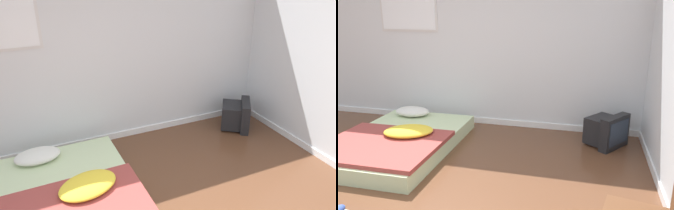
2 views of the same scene
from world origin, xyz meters
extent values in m
plane|color=brown|center=(0.00, 0.00, 0.00)|extent=(20.00, 20.00, 0.00)
cube|color=silver|center=(0.00, 2.46, 1.30)|extent=(7.46, 0.06, 2.60)
cube|color=white|center=(0.00, 2.42, 0.04)|extent=(7.46, 0.02, 0.09)
cube|color=silver|center=(-1.01, 2.42, 1.82)|extent=(0.97, 0.01, 0.82)
cube|color=white|center=(-1.01, 2.41, 1.82)|extent=(0.90, 0.01, 0.75)
cube|color=beige|center=(-0.56, 1.20, 0.09)|extent=(1.38, 2.01, 0.18)
ellipsoid|color=silver|center=(-0.81, 1.97, 0.25)|extent=(0.53, 0.35, 0.14)
cube|color=#993D38|center=(-0.55, 0.82, 0.21)|extent=(1.40, 1.18, 0.05)
ellipsoid|color=yellow|center=(-0.39, 1.15, 0.27)|extent=(0.71, 0.61, 0.11)
cube|color=black|center=(1.97, 2.02, 0.20)|extent=(0.47, 0.51, 0.35)
cube|color=black|center=(2.14, 1.91, 0.22)|extent=(0.39, 0.49, 0.43)
cube|color=#283342|center=(2.19, 1.87, 0.23)|extent=(0.24, 0.35, 0.31)
camera|label=1|loc=(-0.78, -1.64, 2.38)|focal=35.00mm
camera|label=2|loc=(1.77, -2.28, 1.73)|focal=35.00mm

